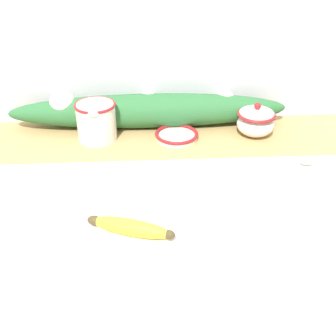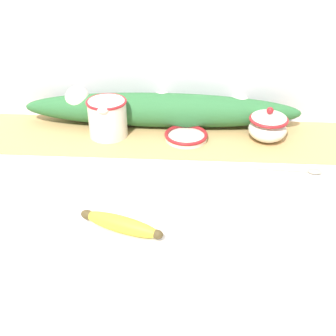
{
  "view_description": "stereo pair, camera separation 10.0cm",
  "coord_description": "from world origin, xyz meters",
  "px_view_note": "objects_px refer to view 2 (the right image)",
  "views": [
    {
      "loc": [
        -0.01,
        -0.9,
        1.5
      ],
      "look_at": [
        0.04,
        -0.05,
        0.97
      ],
      "focal_mm": 45.0,
      "sensor_mm": 36.0,
      "label": 1
    },
    {
      "loc": [
        0.09,
        -0.9,
        1.5
      ],
      "look_at": [
        0.04,
        -0.05,
        0.97
      ],
      "focal_mm": 45.0,
      "sensor_mm": 36.0,
      "label": 2
    }
  ],
  "objects_px": {
    "cream_pitcher": "(108,117)",
    "small_dish": "(186,136)",
    "spoon": "(309,171)",
    "sugar_bowl": "(268,126)",
    "banana": "(121,224)"
  },
  "relations": [
    {
      "from": "cream_pitcher",
      "to": "sugar_bowl",
      "type": "distance_m",
      "value": 0.46
    },
    {
      "from": "sugar_bowl",
      "to": "banana",
      "type": "bearing_deg",
      "value": -130.37
    },
    {
      "from": "cream_pitcher",
      "to": "small_dish",
      "type": "xyz_separation_m",
      "value": [
        0.23,
        -0.01,
        -0.05
      ]
    },
    {
      "from": "cream_pitcher",
      "to": "banana",
      "type": "height_order",
      "value": "cream_pitcher"
    },
    {
      "from": "banana",
      "to": "small_dish",
      "type": "bearing_deg",
      "value": 72.86
    },
    {
      "from": "cream_pitcher",
      "to": "small_dish",
      "type": "height_order",
      "value": "cream_pitcher"
    },
    {
      "from": "sugar_bowl",
      "to": "small_dish",
      "type": "xyz_separation_m",
      "value": [
        -0.23,
        -0.01,
        -0.03
      ]
    },
    {
      "from": "cream_pitcher",
      "to": "small_dish",
      "type": "distance_m",
      "value": 0.23
    },
    {
      "from": "cream_pitcher",
      "to": "spoon",
      "type": "bearing_deg",
      "value": -17.19
    },
    {
      "from": "small_dish",
      "to": "spoon",
      "type": "distance_m",
      "value": 0.36
    },
    {
      "from": "cream_pitcher",
      "to": "spoon",
      "type": "distance_m",
      "value": 0.58
    },
    {
      "from": "sugar_bowl",
      "to": "spoon",
      "type": "xyz_separation_m",
      "value": [
        0.09,
        -0.17,
        -0.04
      ]
    },
    {
      "from": "small_dish",
      "to": "banana",
      "type": "bearing_deg",
      "value": -107.14
    },
    {
      "from": "cream_pitcher",
      "to": "sugar_bowl",
      "type": "relative_size",
      "value": 1.23
    },
    {
      "from": "sugar_bowl",
      "to": "banana",
      "type": "xyz_separation_m",
      "value": [
        -0.36,
        -0.42,
        -0.03
      ]
    }
  ]
}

